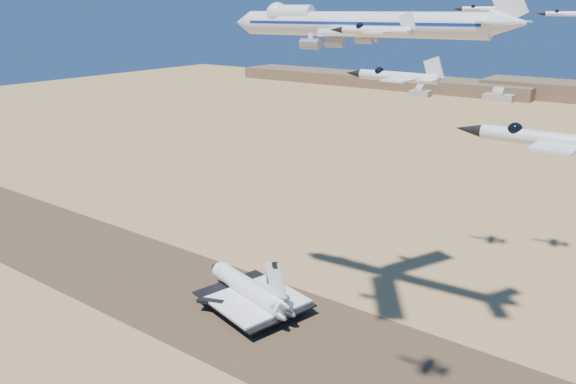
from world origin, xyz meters
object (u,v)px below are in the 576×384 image
Objects in this scene: shuttle at (249,290)px; chase_jet_f at (567,14)px; chase_jet_c at (545,138)px; carrier_747 at (350,24)px; crew_a at (246,323)px; crew_c at (253,317)px; crew_b at (246,326)px; chase_jet_a at (375,30)px; chase_jet_b at (396,76)px; chase_jet_e at (483,9)px.

chase_jet_f is (68.13, 74.36, 85.04)m from shuttle.
carrier_747 is at bearing 132.45° from chase_jet_c.
crew_c is at bearing -4.07° from crew_a.
crew_b is (7.91, -11.02, -4.71)m from shuttle.
shuttle is at bearing 146.41° from chase_jet_c.
chase_jet_f is (60.22, 85.38, 89.75)m from crew_b.
crew_c is 106.76m from chase_jet_a.
crew_c is 0.13× the size of chase_jet_b.
crew_a is at bearing 149.81° from chase_jet_a.
chase_jet_a reaches higher than chase_jet_b.
crew_c is at bearing 147.09° from chase_jet_c.
shuttle is 0.54× the size of carrier_747.
chase_jet_e is at bearing 67.10° from carrier_747.
crew_b is at bearing -129.79° from chase_jet_e.
crew_b is 1.03× the size of crew_c.
crew_a is at bearing -40.69° from shuttle.
chase_jet_f is (21.96, 12.79, -1.41)m from chase_jet_e.
chase_jet_c is at bearing -20.31° from shuttle.
chase_jet_c is (21.48, -11.21, -3.52)m from chase_jet_b.
crew_c is 0.11× the size of chase_jet_f.
chase_jet_b is 24.48m from chase_jet_c.
chase_jet_f reaches higher than crew_c.
carrier_747 is 92.23m from crew_a.
chase_jet_a is (53.10, -29.44, 87.82)m from crew_c.
crew_a is (-21.80, -19.25, -87.53)m from carrier_747.
chase_jet_f is at bearing 18.22° from chase_jet_e.
chase_jet_b is (13.34, -18.77, -5.03)m from chase_jet_a.
chase_jet_c is at bearing -132.85° from crew_a.
chase_jet_e is (39.65, 67.64, 91.19)m from crew_c.
crew_b is 122.65m from chase_jet_e.
chase_jet_f is at bearing 93.67° from chase_jet_b.
chase_jet_f is (39.37, 65.10, 2.31)m from carrier_747.
chase_jet_f reaches higher than chase_jet_c.
crew_b is 0.11× the size of chase_jet_e.
crew_b is at bearing 147.89° from chase_jet_b.
chase_jet_a reaches higher than chase_jet_c.
crew_b is (0.94, -1.03, 0.09)m from crew_a.
shuttle is at bearing -142.53° from chase_jet_f.
crew_b is 0.12× the size of chase_jet_a.
carrier_747 reaches higher than crew_b.
carrier_747 reaches higher than shuttle.
chase_jet_e reaches higher than crew_a.
shuttle is 108.25m from chase_jet_a.
chase_jet_e is at bearing 111.95° from chase_jet_c.
carrier_747 is at bearing 126.34° from chase_jet_b.
carrier_747 is 5.04× the size of chase_jet_f.
crew_a is 0.10× the size of chase_jet_e.
chase_jet_e is at bearing 93.55° from chase_jet_a.
chase_jet_f is at bearing -46.41° from crew_a.
chase_jet_b is at bearing 153.59° from chase_jet_c.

